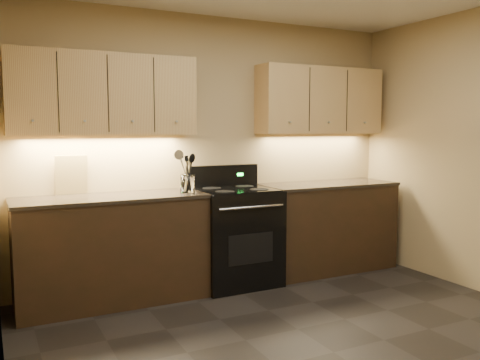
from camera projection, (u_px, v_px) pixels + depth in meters
name	position (u px, v px, depth m)	size (l,w,h in m)	color
floor	(334.00, 352.00, 3.43)	(4.00, 4.00, 0.00)	black
wall_back	(214.00, 149.00, 5.08)	(4.00, 0.04, 2.60)	tan
counter_left	(112.00, 249.00, 4.40)	(1.62, 0.62, 0.93)	black
counter_right	(326.00, 226.00, 5.42)	(1.46, 0.62, 0.93)	black
stove	(235.00, 235.00, 4.91)	(0.76, 0.68, 1.14)	black
upper_cab_left	(104.00, 95.00, 4.40)	(1.60, 0.30, 0.70)	tan
upper_cab_right	(320.00, 101.00, 5.42)	(1.44, 0.30, 0.70)	tan
outlet_plate	(80.00, 172.00, 4.51)	(0.09, 0.01, 0.12)	#B2B5BA
utensil_crock	(187.00, 184.00, 4.60)	(0.14, 0.14, 0.16)	white
cutting_board	(71.00, 175.00, 4.45)	(0.28, 0.02, 0.35)	tan
wooden_spoon	(185.00, 174.00, 4.58)	(0.06, 0.06, 0.31)	tan
black_spoon	(187.00, 171.00, 4.60)	(0.06, 0.06, 0.34)	black
black_turner	(189.00, 173.00, 4.59)	(0.08, 0.08, 0.33)	black
steel_spatula	(189.00, 170.00, 4.62)	(0.08, 0.08, 0.36)	silver
steel_skimmer	(191.00, 170.00, 4.60)	(0.09, 0.09, 0.36)	silver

